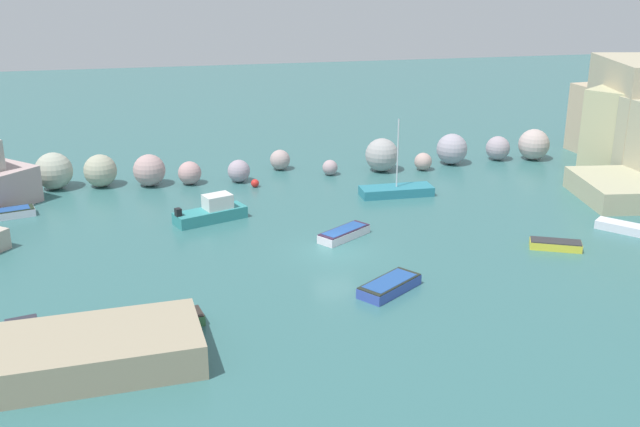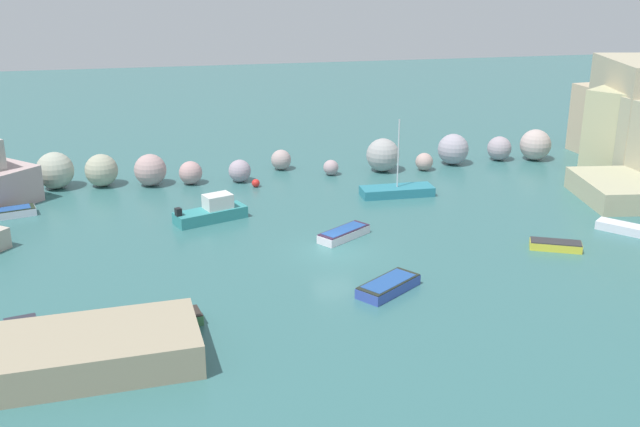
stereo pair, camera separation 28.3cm
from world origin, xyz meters
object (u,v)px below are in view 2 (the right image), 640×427
object	(u,v)px
moored_boat_4	(24,339)
moored_boat_8	(388,286)
moored_boat_3	(3,213)
moored_boat_9	(344,233)
moored_boat_0	(212,211)
moored_boat_6	(174,319)
moored_boat_1	(397,191)
moored_boat_2	(556,245)
channel_buoy	(256,183)
stone_dock	(86,351)
moored_boat_7	(622,228)

from	to	relation	value
moored_boat_4	moored_boat_8	bearing A→B (deg)	-97.03
moored_boat_3	moored_boat_9	xyz separation A→B (m)	(21.71, -8.33, 0.00)
moored_boat_0	moored_boat_6	bearing A→B (deg)	-122.29
moored_boat_1	moored_boat_8	world-z (taller)	moored_boat_1
moored_boat_1	moored_boat_3	distance (m)	27.56
moored_boat_3	moored_boat_9	bearing A→B (deg)	143.13
moored_boat_3	moored_boat_2	bearing A→B (deg)	143.43
moored_boat_1	moored_boat_2	distance (m)	13.65
channel_buoy	moored_boat_3	bearing A→B (deg)	-168.54
stone_dock	moored_boat_6	world-z (taller)	stone_dock
moored_boat_9	moored_boat_1	bearing A→B (deg)	-162.96
moored_boat_4	moored_boat_1	bearing A→B (deg)	-66.21
moored_boat_7	moored_boat_9	distance (m)	17.93
moored_boat_0	moored_boat_9	size ratio (longest dim) A/B	1.36
moored_boat_3	moored_boat_8	xyz separation A→B (m)	(22.21, -16.45, 0.02)
moored_boat_8	moored_boat_9	world-z (taller)	moored_boat_8
moored_boat_0	moored_boat_8	world-z (taller)	moored_boat_0
moored_boat_1	moored_boat_4	world-z (taller)	moored_boat_1
moored_boat_7	moored_boat_8	world-z (taller)	moored_boat_8
moored_boat_1	moored_boat_4	distance (m)	29.43
channel_buoy	moored_boat_2	size ratio (longest dim) A/B	0.19
moored_boat_2	moored_boat_1	bearing A→B (deg)	-38.35
channel_buoy	moored_boat_0	distance (m)	7.88
moored_boat_2	moored_boat_6	bearing A→B (deg)	37.37
stone_dock	moored_boat_7	world-z (taller)	stone_dock
moored_boat_0	moored_boat_9	world-z (taller)	moored_boat_0
channel_buoy	moored_boat_2	world-z (taller)	channel_buoy
moored_boat_4	moored_boat_8	distance (m)	18.09
moored_boat_2	stone_dock	bearing A→B (deg)	42.19
stone_dock	moored_boat_6	distance (m)	5.00
moored_boat_0	moored_boat_2	size ratio (longest dim) A/B	1.58
moored_boat_8	moored_boat_3	bearing A→B (deg)	106.88
moored_boat_2	moored_boat_0	bearing A→B (deg)	-0.82
moored_boat_6	moored_boat_9	size ratio (longest dim) A/B	0.77
moored_boat_0	moored_boat_7	bearing A→B (deg)	-37.59
moored_boat_7	moored_boat_0	bearing A→B (deg)	-147.19
moored_boat_7	moored_boat_2	bearing A→B (deg)	-112.22
stone_dock	channel_buoy	xyz separation A→B (m)	(10.37, 24.83, -0.47)
channel_buoy	moored_boat_8	distance (m)	20.54
moored_boat_8	channel_buoy	bearing A→B (deg)	66.35
moored_boat_9	moored_boat_0	bearing A→B (deg)	-68.13
moored_boat_6	moored_boat_1	bearing A→B (deg)	35.45
channel_buoy	moored_boat_4	bearing A→B (deg)	-121.08
moored_boat_6	moored_boat_2	bearing A→B (deg)	1.99
moored_boat_4	moored_boat_8	world-z (taller)	moored_boat_8
moored_boat_0	moored_boat_3	world-z (taller)	moored_boat_0
channel_buoy	moored_boat_7	size ratio (longest dim) A/B	0.20
moored_boat_0	moored_boat_8	size ratio (longest dim) A/B	1.29
moored_boat_7	moored_boat_9	world-z (taller)	moored_boat_9
stone_dock	moored_boat_9	bearing A→B (deg)	41.78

